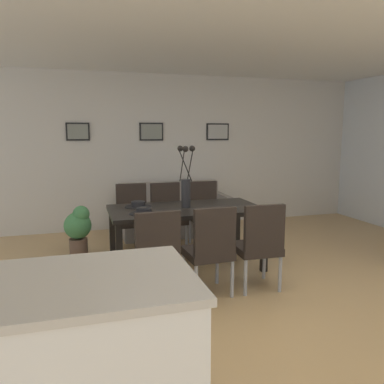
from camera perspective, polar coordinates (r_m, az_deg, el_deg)
The scene contains 21 objects.
ground_plane at distance 3.94m, azimuth 6.58°, elevation -15.59°, with size 9.00×9.00×0.00m, color tan.
back_wall_panel at distance 6.71m, azimuth -4.26°, elevation 5.99°, with size 9.00×0.10×2.60m, color silver.
ceiling_panel at distance 4.09m, azimuth 4.88°, elevation 23.14°, with size 9.00×7.20×0.08m, color white.
dining_table at distance 4.60m, azimuth -0.91°, elevation -3.26°, with size 1.80×0.93×0.74m.
dining_chair_near_left at distance 3.67m, azimuth -5.52°, elevation -8.87°, with size 0.47×0.47×0.92m.
dining_chair_near_right at distance 5.38m, azimuth -8.85°, elevation -3.25°, with size 0.46×0.46×0.92m.
dining_chair_far_left at distance 3.84m, azimuth 2.75°, elevation -8.07°, with size 0.46×0.46×0.92m.
dining_chair_far_right at distance 5.43m, azimuth -3.65°, elevation -3.07°, with size 0.46×0.46×0.92m.
dining_chair_mid_left at distance 4.04m, azimuth 9.96°, elevation -7.34°, with size 0.46×0.46×0.92m.
dining_chair_mid_right at distance 5.57m, azimuth 1.86°, elevation -2.73°, with size 0.46×0.46×0.92m.
centerpiece_vase at distance 4.54m, azimuth -0.91°, elevation 1.19°, with size 0.21×0.23×0.73m.
placemat_near_left at distance 4.27m, azimuth -7.15°, elevation -3.18°, with size 0.32×0.32×0.01m, color black.
bowl_near_left at distance 4.26m, azimuth -7.15°, elevation -2.69°, with size 0.17×0.17×0.07m.
placemat_near_right at distance 4.68m, azimuth -8.00°, elevation -2.16°, with size 0.32×0.32×0.01m, color black.
bowl_near_right at distance 4.67m, azimuth -8.01°, elevation -1.71°, with size 0.17×0.17×0.07m.
sofa at distance 6.31m, azimuth -2.75°, elevation -3.51°, with size 1.70×0.84×0.80m.
kitchen_island at distance 2.20m, azimuth -16.82°, elevation -23.51°, with size 1.20×0.81×0.92m.
framed_picture_left at distance 6.47m, azimuth -16.59°, elevation 8.59°, with size 0.37×0.03×0.29m.
framed_picture_center at distance 6.59m, azimuth -6.05°, elevation 8.90°, with size 0.40×0.03×0.30m.
framed_picture_right at distance 6.91m, azimuth 3.84°, elevation 8.92°, with size 0.41×0.03×0.30m.
potted_plant at distance 5.36m, azimuth -16.53°, elevation -5.09°, with size 0.36×0.36×0.67m.
Camera 1 is at (-1.44, -3.29, 1.62)m, focal length 35.91 mm.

